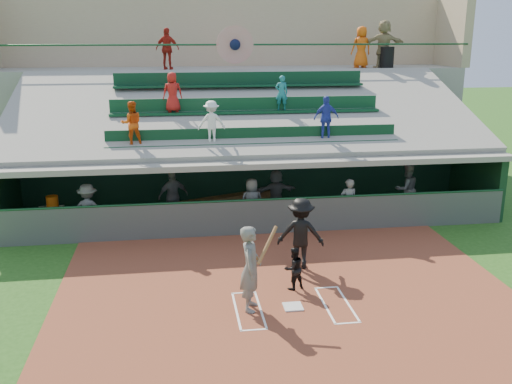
{
  "coord_description": "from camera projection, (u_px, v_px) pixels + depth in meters",
  "views": [
    {
      "loc": [
        -2.51,
        -11.59,
        6.08
      ],
      "look_at": [
        -0.35,
        3.5,
        1.8
      ],
      "focal_mm": 40.0,
      "sensor_mm": 36.0,
      "label": 1
    }
  ],
  "objects": [
    {
      "name": "white_table",
      "position": [
        52.0,
        218.0,
        18.12
      ],
      "size": [
        0.82,
        0.65,
        0.68
      ],
      "primitive_type": "cube",
      "rotation": [
        0.0,
        0.0,
        0.09
      ],
      "color": "silver",
      "rests_on": "dugout_floor"
    },
    {
      "name": "concourse_staff_b",
      "position": [
        361.0,
        47.0,
        24.43
      ],
      "size": [
        0.87,
        0.59,
        1.74
      ],
      "primitive_type": "imported",
      "rotation": [
        0.0,
        0.0,
        3.18
      ],
      "color": "#DF550D",
      "rests_on": "concourse_slab"
    },
    {
      "name": "trash_bin",
      "position": [
        387.0,
        57.0,
        24.45
      ],
      "size": [
        0.59,
        0.59,
        0.89
      ],
      "primitive_type": "cylinder",
      "color": "black",
      "rests_on": "concourse_slab"
    },
    {
      "name": "dirt_slab",
      "position": [
        289.0,
        298.0,
        13.51
      ],
      "size": [
        11.0,
        9.0,
        0.02
      ],
      "primitive_type": "cube",
      "color": "brown",
      "rests_on": "ground"
    },
    {
      "name": "ground",
      "position": [
        293.0,
        308.0,
        13.03
      ],
      "size": [
        100.0,
        100.0,
        0.0
      ],
      "primitive_type": "plane",
      "color": "#214C15",
      "rests_on": "ground"
    },
    {
      "name": "catcher",
      "position": [
        294.0,
        268.0,
        13.84
      ],
      "size": [
        0.63,
        0.56,
        1.06
      ],
      "primitive_type": "imported",
      "rotation": [
        0.0,
        0.0,
        3.5
      ],
      "color": "black",
      "rests_on": "dirt_slab"
    },
    {
      "name": "dugout_bench",
      "position": [
        244.0,
        199.0,
        20.63
      ],
      "size": [
        13.58,
        5.55,
        0.43
      ],
      "primitive_type": "cube",
      "rotation": [
        0.0,
        0.0,
        0.37
      ],
      "color": "brown",
      "rests_on": "dugout_floor"
    },
    {
      "name": "batter_at_plate",
      "position": [
        251.0,
        268.0,
        12.7
      ],
      "size": [
        0.94,
        0.82,
        1.98
      ],
      "color": "#565853",
      "rests_on": "dirt_slab"
    },
    {
      "name": "concourse_staff_a",
      "position": [
        167.0,
        49.0,
        23.19
      ],
      "size": [
        1.05,
        0.69,
        1.66
      ],
      "primitive_type": "imported",
      "rotation": [
        0.0,
        0.0,
        2.83
      ],
      "color": "#A91D13",
      "rests_on": "concourse_slab"
    },
    {
      "name": "batters_box_chalk",
      "position": [
        293.0,
        307.0,
        13.03
      ],
      "size": [
        2.65,
        1.85,
        0.01
      ],
      "color": "silver",
      "rests_on": "dirt_slab"
    },
    {
      "name": "concourse_staff_c",
      "position": [
        384.0,
        44.0,
        24.49
      ],
      "size": [
        1.89,
        0.71,
        2.0
      ],
      "primitive_type": "imported",
      "rotation": [
        0.0,
        0.0,
        3.08
      ],
      "color": "tan",
      "rests_on": "concourse_slab"
    },
    {
      "name": "dugout_player_e",
      "position": [
        348.0,
        203.0,
        18.17
      ],
      "size": [
        0.61,
        0.44,
        1.59
      ],
      "primitive_type": "imported",
      "rotation": [
        0.0,
        0.0,
        3.24
      ],
      "color": "#5B5D58",
      "rests_on": "dugout_floor"
    },
    {
      "name": "water_cooler",
      "position": [
        52.0,
        202.0,
        18.03
      ],
      "size": [
        0.38,
        0.38,
        0.38
      ],
      "primitive_type": "cylinder",
      "color": "orange",
      "rests_on": "white_table"
    },
    {
      "name": "dugout_player_f",
      "position": [
        406.0,
        189.0,
        19.5
      ],
      "size": [
        0.94,
        0.78,
        1.73
      ],
      "primitive_type": "imported",
      "rotation": [
        0.0,
        0.0,
        3.3
      ],
      "color": "#545752",
      "rests_on": "dugout_floor"
    },
    {
      "name": "dugout_player_a",
      "position": [
        88.0,
        210.0,
        17.38
      ],
      "size": [
        1.1,
        0.69,
        1.63
      ],
      "primitive_type": "imported",
      "rotation": [
        0.0,
        0.0,
        3.06
      ],
      "color": "#545752",
      "rests_on": "dugout_floor"
    },
    {
      "name": "home_plate",
      "position": [
        293.0,
        307.0,
        13.02
      ],
      "size": [
        0.43,
        0.43,
        0.03
      ],
      "primitive_type": "cube",
      "color": "silver",
      "rests_on": "dirt_slab"
    },
    {
      "name": "dugout_player_b",
      "position": [
        173.0,
        196.0,
        18.69
      ],
      "size": [
        1.09,
        0.73,
        1.73
      ],
      "primitive_type": "imported",
      "rotation": [
        0.0,
        0.0,
        3.48
      ],
      "color": "#585B56",
      "rests_on": "dugout_floor"
    },
    {
      "name": "grandstand",
      "position": [
        240.0,
        133.0,
        22.44
      ],
      "size": [
        20.4,
        10.4,
        7.8
      ],
      "color": "#4A4F4A",
      "rests_on": "ground"
    },
    {
      "name": "dugout_player_d",
      "position": [
        276.0,
        192.0,
        19.45
      ],
      "size": [
        1.49,
        0.6,
        1.57
      ],
      "primitive_type": "imported",
      "rotation": [
        0.0,
        0.0,
        3.24
      ],
      "color": "#585A55",
      "rests_on": "dugout_floor"
    },
    {
      "name": "dugout_floor",
      "position": [
        253.0,
        216.0,
        19.46
      ],
      "size": [
        16.0,
        3.5,
        0.04
      ],
      "primitive_type": "cube",
      "color": "gray",
      "rests_on": "ground"
    },
    {
      "name": "concourse_slab",
      "position": [
        232.0,
        121.0,
        25.28
      ],
      "size": [
        20.0,
        3.0,
        4.6
      ],
      "primitive_type": "cube",
      "color": "gray",
      "rests_on": "ground"
    },
    {
      "name": "dugout_player_c",
      "position": [
        252.0,
        202.0,
        18.28
      ],
      "size": [
        0.81,
        0.58,
        1.57
      ],
      "primitive_type": "imported",
      "rotation": [
        0.0,
        0.0,
        3.25
      ],
      "color": "#5F615C",
      "rests_on": "dugout_floor"
    },
    {
      "name": "home_umpire",
      "position": [
        301.0,
        233.0,
        15.0
      ],
      "size": [
        1.37,
        0.99,
        1.91
      ],
      "primitive_type": "imported",
      "rotation": [
        0.0,
        0.0,
        2.9
      ],
      "color": "black",
      "rests_on": "dirt_slab"
    }
  ]
}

